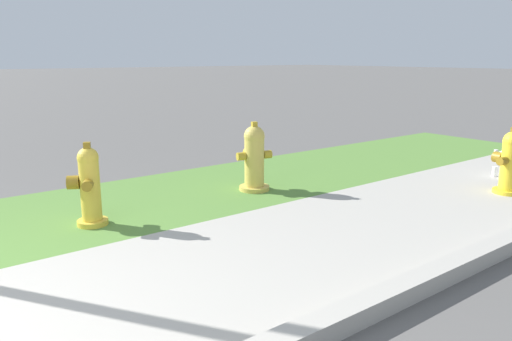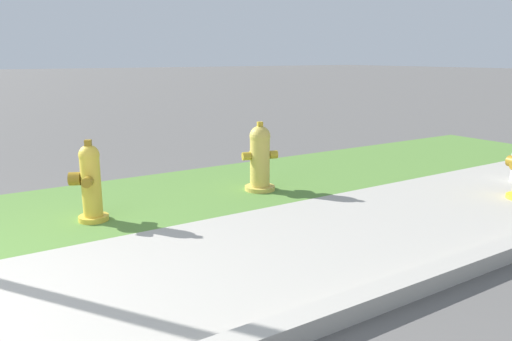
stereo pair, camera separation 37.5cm
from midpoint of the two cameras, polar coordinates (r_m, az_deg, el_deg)
fire_hydrant_far_end at (r=4.63m, az=-16.24°, el=-1.36°), size 0.33×0.35×0.75m
fire_hydrant_mid_block at (r=5.48m, az=2.39°, el=1.45°), size 0.41×0.39×0.77m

